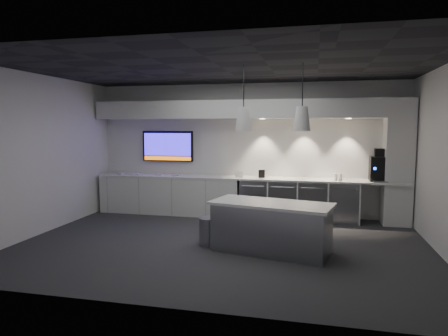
% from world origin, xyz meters
% --- Properties ---
extents(floor, '(7.00, 7.00, 0.00)m').
position_xyz_m(floor, '(0.00, 0.00, 0.00)').
color(floor, '#2D2D30').
rests_on(floor, ground).
extents(ceiling, '(7.00, 7.00, 0.00)m').
position_xyz_m(ceiling, '(0.00, 0.00, 3.00)').
color(ceiling, black).
rests_on(ceiling, wall_back).
extents(wall_back, '(7.00, 0.00, 7.00)m').
position_xyz_m(wall_back, '(0.00, 2.50, 1.50)').
color(wall_back, silver).
rests_on(wall_back, floor).
extents(wall_front, '(7.00, 0.00, 7.00)m').
position_xyz_m(wall_front, '(0.00, -2.50, 1.50)').
color(wall_front, silver).
rests_on(wall_front, floor).
extents(wall_left, '(0.00, 7.00, 7.00)m').
position_xyz_m(wall_left, '(-3.50, 0.00, 1.50)').
color(wall_left, silver).
rests_on(wall_left, floor).
extents(back_counter, '(6.80, 0.65, 0.04)m').
position_xyz_m(back_counter, '(0.00, 2.17, 0.88)').
color(back_counter, silver).
rests_on(back_counter, left_base_cabinets).
extents(left_base_cabinets, '(3.30, 0.63, 0.86)m').
position_xyz_m(left_base_cabinets, '(-1.75, 2.17, 0.43)').
color(left_base_cabinets, silver).
rests_on(left_base_cabinets, floor).
extents(fridge_unit_a, '(0.60, 0.61, 0.85)m').
position_xyz_m(fridge_unit_a, '(0.25, 2.17, 0.42)').
color(fridge_unit_a, gray).
rests_on(fridge_unit_a, floor).
extents(fridge_unit_b, '(0.60, 0.61, 0.85)m').
position_xyz_m(fridge_unit_b, '(0.88, 2.17, 0.42)').
color(fridge_unit_b, gray).
rests_on(fridge_unit_b, floor).
extents(fridge_unit_c, '(0.60, 0.61, 0.85)m').
position_xyz_m(fridge_unit_c, '(1.51, 2.17, 0.42)').
color(fridge_unit_c, gray).
rests_on(fridge_unit_c, floor).
extents(fridge_unit_d, '(0.60, 0.61, 0.85)m').
position_xyz_m(fridge_unit_d, '(2.14, 2.17, 0.42)').
color(fridge_unit_d, gray).
rests_on(fridge_unit_d, floor).
extents(backsplash, '(4.60, 0.03, 1.30)m').
position_xyz_m(backsplash, '(1.20, 2.48, 1.55)').
color(backsplash, silver).
rests_on(backsplash, wall_back).
extents(soffit, '(6.90, 0.60, 0.40)m').
position_xyz_m(soffit, '(0.00, 2.20, 2.40)').
color(soffit, silver).
rests_on(soffit, wall_back).
extents(column, '(0.55, 0.55, 2.60)m').
position_xyz_m(column, '(3.20, 2.20, 1.30)').
color(column, silver).
rests_on(column, floor).
extents(wall_tv, '(1.25, 0.07, 0.72)m').
position_xyz_m(wall_tv, '(-1.90, 2.45, 1.56)').
color(wall_tv, black).
rests_on(wall_tv, wall_back).
extents(island, '(2.06, 1.24, 0.82)m').
position_xyz_m(island, '(0.87, -0.23, 0.41)').
color(island, gray).
rests_on(island, floor).
extents(bin, '(0.39, 0.39, 0.47)m').
position_xyz_m(bin, '(-0.21, -0.08, 0.24)').
color(bin, gray).
rests_on(bin, floor).
extents(coffee_machine, '(0.38, 0.54, 0.68)m').
position_xyz_m(coffee_machine, '(2.84, 2.20, 1.18)').
color(coffee_machine, black).
rests_on(coffee_machine, back_counter).
extents(sign_black, '(0.14, 0.06, 0.18)m').
position_xyz_m(sign_black, '(0.40, 2.14, 0.99)').
color(sign_black, black).
rests_on(sign_black, back_counter).
extents(sign_white, '(0.18, 0.05, 0.14)m').
position_xyz_m(sign_white, '(-0.09, 2.07, 0.97)').
color(sign_white, silver).
rests_on(sign_white, back_counter).
extents(cup_cluster, '(0.17, 0.17, 0.14)m').
position_xyz_m(cup_cluster, '(2.02, 2.12, 0.97)').
color(cup_cluster, white).
rests_on(cup_cluster, back_counter).
extents(tray_a, '(0.17, 0.17, 0.02)m').
position_xyz_m(tray_a, '(-2.97, 2.08, 0.91)').
color(tray_a, '#ADADAD').
rests_on(tray_a, back_counter).
extents(tray_b, '(0.20, 0.20, 0.02)m').
position_xyz_m(tray_b, '(-2.58, 2.08, 0.91)').
color(tray_b, '#ADADAD').
rests_on(tray_b, back_counter).
extents(tray_c, '(0.17, 0.17, 0.02)m').
position_xyz_m(tray_c, '(-2.00, 2.13, 0.91)').
color(tray_c, '#ADADAD').
rests_on(tray_c, back_counter).
extents(tray_d, '(0.17, 0.17, 0.02)m').
position_xyz_m(tray_d, '(-1.59, 2.15, 0.91)').
color(tray_d, '#ADADAD').
rests_on(tray_d, back_counter).
extents(pendant_left, '(0.26, 0.26, 1.08)m').
position_xyz_m(pendant_left, '(0.41, -0.23, 2.15)').
color(pendant_left, silver).
rests_on(pendant_left, ceiling).
extents(pendant_right, '(0.26, 0.26, 1.08)m').
position_xyz_m(pendant_right, '(1.33, -0.23, 2.15)').
color(pendant_right, silver).
rests_on(pendant_right, ceiling).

